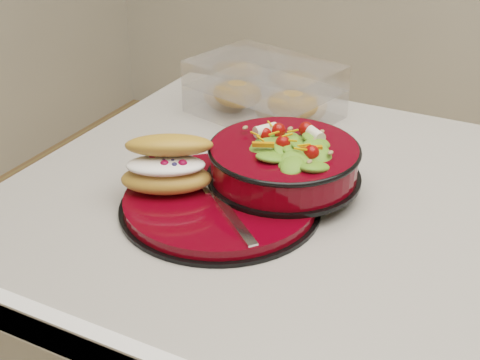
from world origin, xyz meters
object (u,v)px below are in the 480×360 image
at_px(fork, 224,207).
at_px(croissant, 168,165).
at_px(dinner_plate, 220,203).
at_px(pastry_box, 265,91).
at_px(salad_bowl, 284,156).

bearing_deg(fork, croissant, 121.81).
relative_size(croissant, fork, 0.96).
bearing_deg(croissant, dinner_plate, -19.79).
bearing_deg(dinner_plate, pastry_box, 105.24).
height_order(croissant, fork, croissant).
xyz_separation_m(salad_bowl, croissant, (-0.13, -0.10, 0.00)).
bearing_deg(croissant, pastry_box, 64.12).
bearing_deg(dinner_plate, croissant, -171.51).
distance_m(salad_bowl, pastry_box, 0.28).
relative_size(dinner_plate, croissant, 1.94).
distance_m(fork, pastry_box, 0.36).
bearing_deg(pastry_box, fork, -59.10).
height_order(dinner_plate, croissant, croissant).
height_order(dinner_plate, fork, fork).
height_order(dinner_plate, salad_bowl, salad_bowl).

